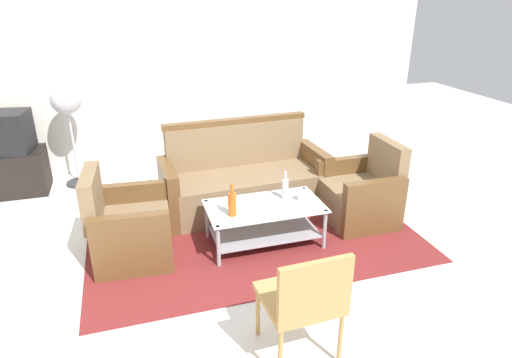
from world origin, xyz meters
TOP-DOWN VIEW (x-y plane):
  - ground_plane at (0.00, 0.00)m, footprint 14.00×14.00m
  - wall_back at (0.00, 3.06)m, footprint 6.52×0.12m
  - rug at (0.05, 0.74)m, footprint 3.20×2.03m
  - couch at (0.13, 1.35)m, footprint 1.83×0.82m
  - armchair_left at (-1.14, 0.68)m, footprint 0.75×0.80m
  - armchair_right at (1.24, 0.72)m, footprint 0.71×0.77m
  - coffee_table at (0.11, 0.54)m, footprint 1.10×0.60m
  - bottle_orange at (-0.23, 0.44)m, footprint 0.07×0.07m
  - bottle_clear at (0.35, 0.63)m, footprint 0.06×0.06m
  - cup at (0.49, 0.55)m, footprint 0.08×0.08m
  - tv_stand at (-2.44, 2.55)m, footprint 0.80×0.50m
  - television at (-2.44, 2.55)m, footprint 0.66×0.53m
  - pedestal_fan at (-1.70, 2.60)m, footprint 0.36×0.36m
  - wicker_chair at (-0.09, -0.92)m, footprint 0.50×0.50m

SIDE VIEW (x-z plane):
  - ground_plane at x=0.00m, z-range 0.00..0.00m
  - rug at x=0.05m, z-range 0.00..0.01m
  - tv_stand at x=-2.44m, z-range 0.00..0.52m
  - coffee_table at x=0.11m, z-range 0.07..0.47m
  - armchair_left at x=-1.14m, z-range -0.14..0.71m
  - armchair_right at x=1.24m, z-range -0.14..0.71m
  - couch at x=0.13m, z-range -0.16..0.80m
  - cup at x=0.49m, z-range 0.41..0.51m
  - wicker_chair at x=-0.09m, z-range 0.07..0.91m
  - bottle_clear at x=0.35m, z-range 0.38..0.66m
  - bottle_orange at x=-0.23m, z-range 0.37..0.68m
  - television at x=-2.44m, z-range 0.52..1.00m
  - pedestal_fan at x=-1.70m, z-range 0.38..1.65m
  - wall_back at x=0.00m, z-range 0.00..2.80m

